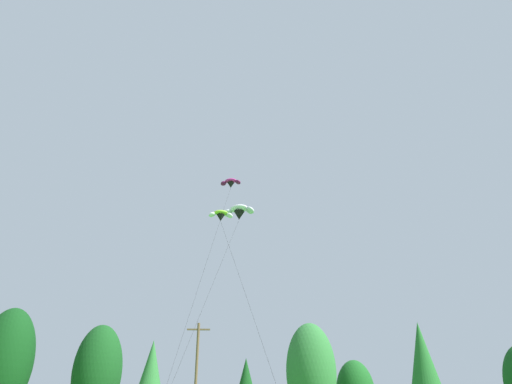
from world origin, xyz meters
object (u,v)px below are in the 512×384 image
object	(u,v)px
parafoil_kite_far_white	(239,212)
parafoil_kite_mid_lime_white	(221,216)
parafoil_kite_high_magenta	(231,183)
utility_pole	(196,384)

from	to	relation	value
parafoil_kite_far_white	parafoil_kite_mid_lime_white	bearing A→B (deg)	-106.94
parafoil_kite_mid_lime_white	parafoil_kite_far_white	bearing A→B (deg)	73.06
parafoil_kite_high_magenta	parafoil_kite_mid_lime_white	world-z (taller)	parafoil_kite_high_magenta
utility_pole	parafoil_kite_far_white	bearing A→B (deg)	-32.87
parafoil_kite_high_magenta	parafoil_kite_far_white	size ratio (longest dim) A/B	1.14
parafoil_kite_mid_lime_white	parafoil_kite_far_white	distance (m)	6.37
parafoil_kite_mid_lime_white	parafoil_kite_far_white	size ratio (longest dim) A/B	0.87
utility_pole	parafoil_kite_high_magenta	world-z (taller)	parafoil_kite_high_magenta
parafoil_kite_mid_lime_white	parafoil_kite_high_magenta	bearing A→B (deg)	82.25
utility_pole	parafoil_kite_mid_lime_white	size ratio (longest dim) A/B	0.61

